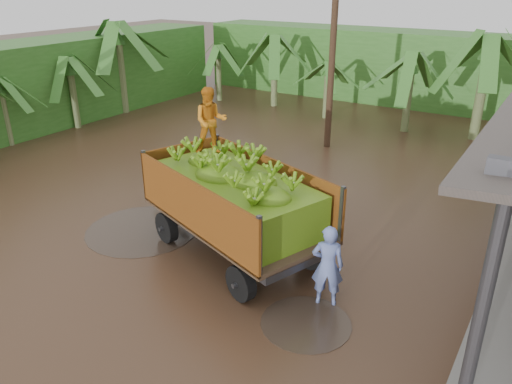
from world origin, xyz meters
TOP-DOWN VIEW (x-y plane):
  - ground at (0.00, 0.00)m, footprint 100.00×100.00m
  - hedge_north at (-2.00, 16.00)m, footprint 22.00×3.00m
  - hedge_west at (-14.00, 4.00)m, footprint 3.00×18.00m
  - banana_trailer at (-0.33, -1.62)m, footprint 6.57×3.71m
  - man_blue at (2.36, -2.26)m, footprint 0.75×0.64m
  - utility_pole at (-1.96, 7.06)m, footprint 1.20×0.24m
  - banana_plants at (-5.46, 6.34)m, footprint 24.62×20.09m

SIDE VIEW (x-z plane):
  - ground at x=0.00m, z-range 0.00..0.00m
  - man_blue at x=2.36m, z-range 0.00..1.76m
  - banana_trailer at x=-0.33m, z-range -0.46..3.32m
  - hedge_north at x=-2.00m, z-range 0.00..3.60m
  - hedge_west at x=-14.00m, z-range 0.00..3.60m
  - banana_plants at x=-5.46m, z-range -0.33..4.07m
  - utility_pole at x=-1.96m, z-range 0.06..8.30m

